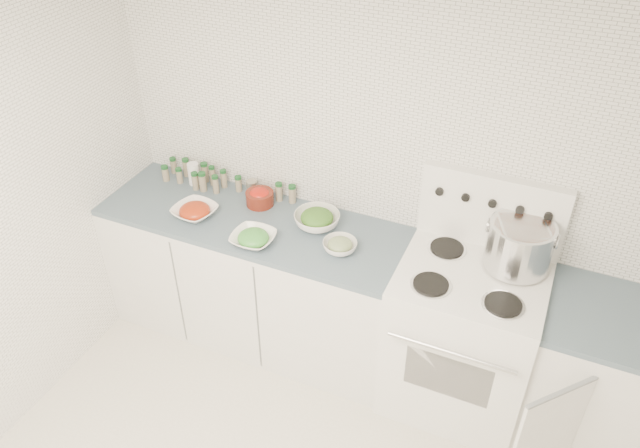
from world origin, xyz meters
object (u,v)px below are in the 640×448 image
Objects in this scene: stove at (462,334)px; stock_pot at (520,243)px; bowl_tomato at (195,211)px; bowl_snowpea at (253,238)px.

stove is 3.84× the size of stock_pot.
stock_pot is (0.18, 0.15, 0.59)m from stove.
stove reaches higher than bowl_tomato.
stock_pot is at bearing 7.87° from bowl_tomato.
stove is at bearing -140.13° from stock_pot.
bowl_snowpea is at bearing -170.91° from stove.
stock_pot is at bearing 39.87° from stove.
bowl_tomato is (-1.81, -0.25, -0.15)m from stock_pot.
bowl_tomato is at bearing 168.46° from bowl_snowpea.
stove is 1.69m from bowl_tomato.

